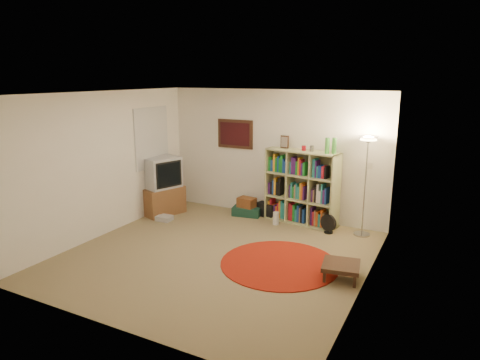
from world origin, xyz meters
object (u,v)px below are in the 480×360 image
at_px(floor_lamp, 367,154).
at_px(suitcase, 247,211).
at_px(floor_fan, 328,224).
at_px(side_table, 341,266).
at_px(bookshelf, 301,188).
at_px(tv_stand, 162,187).

height_order(floor_lamp, suitcase, floor_lamp).
bearing_deg(floor_fan, suitcase, -168.19).
height_order(floor_lamp, side_table, floor_lamp).
relative_size(floor_lamp, floor_fan, 5.07).
xyz_separation_m(bookshelf, tv_stand, (-2.69, -0.76, -0.12)).
relative_size(tv_stand, side_table, 2.04).
height_order(bookshelf, floor_lamp, floor_lamp).
relative_size(tv_stand, suitcase, 1.93).
relative_size(floor_lamp, side_table, 3.08).
distance_m(floor_lamp, suitcase, 2.68).
bearing_deg(tv_stand, bookshelf, 35.09).
xyz_separation_m(floor_fan, suitcase, (-1.74, 0.25, -0.09)).
bearing_deg(floor_lamp, side_table, -87.09).
relative_size(floor_lamp, tv_stand, 1.51).
distance_m(tv_stand, side_table, 4.19).
height_order(bookshelf, tv_stand, bookshelf).
bearing_deg(side_table, tv_stand, 162.88).
bearing_deg(tv_stand, side_table, 2.21).
relative_size(floor_fan, side_table, 0.61).
distance_m(suitcase, side_table, 3.06).
height_order(tv_stand, suitcase, tv_stand).
xyz_separation_m(bookshelf, floor_fan, (0.65, -0.33, -0.50)).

